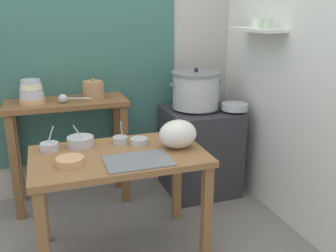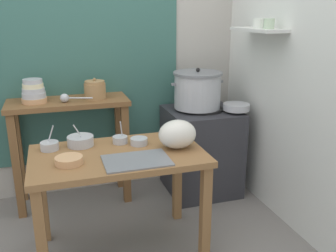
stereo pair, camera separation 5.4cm
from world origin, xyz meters
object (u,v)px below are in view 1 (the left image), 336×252
ladle (64,98)px  prep_bowl_5 (80,141)px  serving_tray (138,161)px  prep_table (119,169)px  back_shelf_table (68,127)px  prep_bowl_4 (49,146)px  prep_bowl_3 (168,132)px  stove_block (199,150)px  steamer_pot (196,90)px  prep_bowl_1 (120,140)px  prep_bowl_2 (139,141)px  prep_bowl_0 (70,161)px  plastic_bag (178,134)px  wide_pan (235,107)px  bowl_stack_enamel (32,93)px  clay_pot (93,90)px

ladle → prep_bowl_5: ladle is taller
serving_tray → prep_table: bearing=116.2°
back_shelf_table → prep_table: bearing=-72.9°
ladle → prep_bowl_4: size_ratio=1.51×
ladle → prep_bowl_3: size_ratio=2.14×
stove_block → prep_bowl_5: size_ratio=4.43×
back_shelf_table → steamer_pot: size_ratio=2.04×
prep_bowl_1 → prep_bowl_2: prep_bowl_1 is taller
serving_tray → prep_bowl_4: (-0.50, 0.36, 0.03)m
prep_bowl_0 → back_shelf_table: bearing=86.5°
steamer_pot → prep_bowl_1: 0.96m
ladle → plastic_bag: size_ratio=0.98×
prep_bowl_2 → prep_bowl_3: prep_bowl_2 is taller
wide_pan → prep_bowl_3: bearing=-157.4°
bowl_stack_enamel → prep_bowl_1: bearing=-48.8°
prep_bowl_2 → prep_bowl_5: prep_bowl_5 is taller
bowl_stack_enamel → ladle: 0.25m
prep_table → prep_bowl_0: bearing=-163.6°
steamer_pot → prep_bowl_2: (-0.66, -0.60, -0.19)m
bowl_stack_enamel → wide_pan: bowl_stack_enamel is taller
steamer_pot → wide_pan: size_ratio=2.08×
prep_table → prep_bowl_3: size_ratio=9.49×
steamer_pot → prep_bowl_4: size_ratio=2.87×
prep_bowl_2 → prep_table: bearing=-146.2°
serving_tray → prep_bowl_5: bearing=128.3°
back_shelf_table → serving_tray: bearing=-71.2°
prep_bowl_5 → wide_pan: bearing=13.7°
ladle → prep_bowl_5: size_ratio=1.41×
stove_block → prep_bowl_1: bearing=-148.1°
steamer_pot → serving_tray: 1.17m
plastic_bag → prep_bowl_1: size_ratio=1.50×
stove_block → clay_pot: clay_pot is taller
prep_bowl_3 → prep_bowl_4: bearing=-176.4°
prep_table → prep_bowl_4: 0.48m
prep_bowl_2 → wide_pan: bearing=24.0°
serving_tray → plastic_bag: size_ratio=1.58×
ladle → stove_block: bearing=-2.8°
back_shelf_table → wide_pan: bearing=-11.8°
stove_block → prep_bowl_0: (-1.18, -0.78, 0.36)m
prep_table → bowl_stack_enamel: 1.03m
prep_bowl_3 → prep_bowl_4: 0.83m
clay_pot → prep_bowl_5: 0.67m
steamer_pot → prep_bowl_3: size_ratio=4.06×
stove_block → prep_bowl_2: 0.98m
prep_bowl_3 → bowl_stack_enamel: bearing=148.1°
stove_block → prep_bowl_5: prep_bowl_5 is taller
prep_table → stove_block: (0.87, 0.69, -0.23)m
back_shelf_table → prep_bowl_2: bearing=-59.5°
back_shelf_table → clay_pot: size_ratio=5.49×
wide_pan → prep_bowl_2: wide_pan is taller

